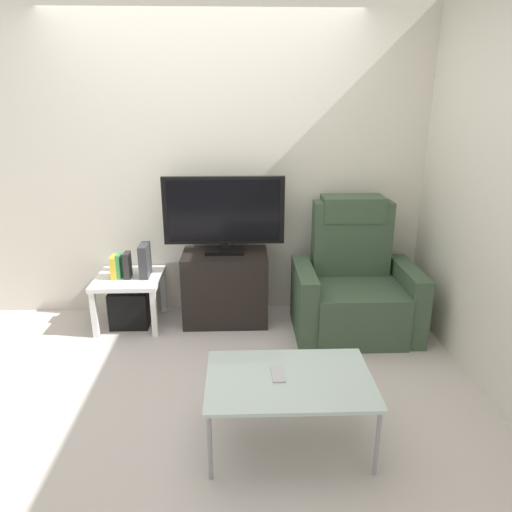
{
  "coord_description": "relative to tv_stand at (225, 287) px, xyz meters",
  "views": [
    {
      "loc": [
        0.27,
        -2.89,
        1.84
      ],
      "look_at": [
        0.39,
        0.5,
        0.7
      ],
      "focal_mm": 33.01,
      "sensor_mm": 36.0,
      "label": 1
    }
  ],
  "objects": [
    {
      "name": "wall_back",
      "position": [
        -0.14,
        0.28,
        0.99
      ],
      "size": [
        6.4,
        0.06,
        2.6
      ],
      "primitive_type": "cube",
      "color": "beige",
      "rests_on": "ground"
    },
    {
      "name": "recliner_armchair",
      "position": [
        1.06,
        -0.19,
        0.06
      ],
      "size": [
        0.98,
        0.78,
        1.08
      ],
      "rotation": [
        0.0,
        0.0,
        0.2
      ],
      "color": "#384C38",
      "rests_on": "ground"
    },
    {
      "name": "side_table",
      "position": [
        -0.81,
        -0.04,
        0.05
      ],
      "size": [
        0.54,
        0.54,
        0.43
      ],
      "color": "white",
      "rests_on": "ground"
    },
    {
      "name": "book_middle",
      "position": [
        -0.87,
        -0.06,
        0.22
      ],
      "size": [
        0.03,
        0.11,
        0.2
      ],
      "primitive_type": "cube",
      "color": "#388C4C",
      "rests_on": "side_table"
    },
    {
      "name": "television",
      "position": [
        0.0,
        0.02,
        0.64
      ],
      "size": [
        0.99,
        0.2,
        0.64
      ],
      "color": "black",
      "rests_on": "tv_stand"
    },
    {
      "name": "subwoofer_box",
      "position": [
        -0.81,
        -0.04,
        -0.15
      ],
      "size": [
        0.32,
        0.32,
        0.32
      ],
      "primitive_type": "cube",
      "color": "black",
      "rests_on": "ground"
    },
    {
      "name": "ground_plane",
      "position": [
        -0.14,
        -0.85,
        -0.31
      ],
      "size": [
        6.4,
        6.4,
        0.0
      ],
      "primitive_type": "plane",
      "color": "#BCB2AD"
    },
    {
      "name": "wall_side",
      "position": [
        1.74,
        -0.85,
        0.99
      ],
      "size": [
        0.06,
        4.48,
        2.6
      ],
      "primitive_type": "cube",
      "color": "beige",
      "rests_on": "ground"
    },
    {
      "name": "game_console",
      "position": [
        -0.66,
        -0.03,
        0.26
      ],
      "size": [
        0.07,
        0.2,
        0.27
      ],
      "primitive_type": "cube",
      "color": "#333338",
      "rests_on": "side_table"
    },
    {
      "name": "book_leftmost",
      "position": [
        -0.91,
        -0.06,
        0.21
      ],
      "size": [
        0.04,
        0.14,
        0.19
      ],
      "primitive_type": "cube",
      "color": "gold",
      "rests_on": "side_table"
    },
    {
      "name": "cell_phone",
      "position": [
        0.33,
        -1.52,
        0.1
      ],
      "size": [
        0.07,
        0.15,
        0.01
      ],
      "primitive_type": "cube",
      "rotation": [
        0.0,
        0.0,
        0.02
      ],
      "color": "#B7B7BC",
      "rests_on": "coffee_table"
    },
    {
      "name": "coffee_table",
      "position": [
        0.39,
        -1.55,
        0.07
      ],
      "size": [
        0.9,
        0.6,
        0.41
      ],
      "color": "#B2C6C1",
      "rests_on": "ground"
    },
    {
      "name": "tv_stand",
      "position": [
        0.0,
        0.0,
        0.0
      ],
      "size": [
        0.71,
        0.44,
        0.61
      ],
      "color": "black",
      "rests_on": "ground"
    },
    {
      "name": "book_rightmost",
      "position": [
        -0.8,
        -0.06,
        0.23
      ],
      "size": [
        0.05,
        0.12,
        0.22
      ],
      "primitive_type": "cube",
      "color": "#262626",
      "rests_on": "side_table"
    }
  ]
}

